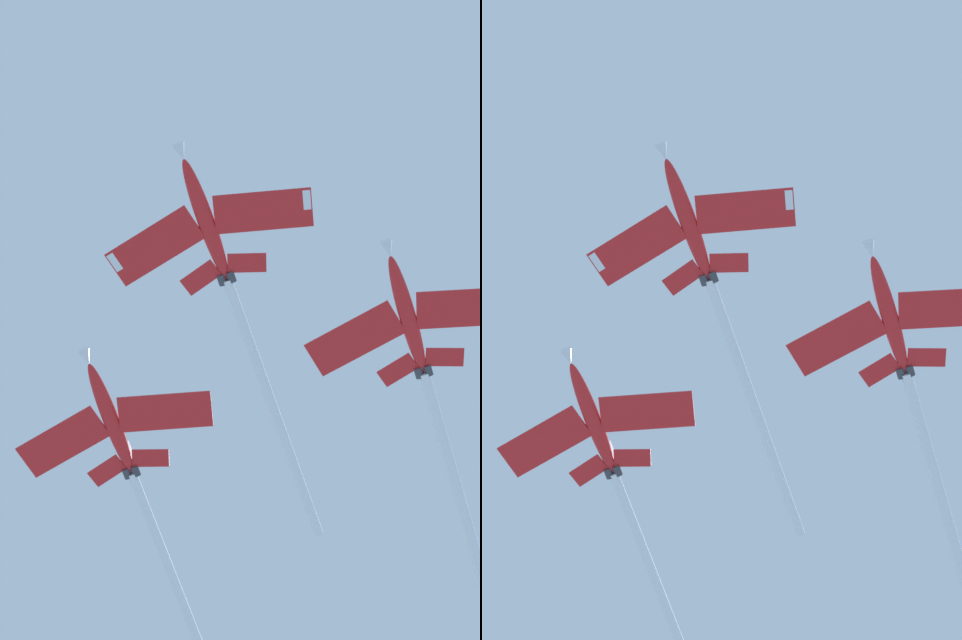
# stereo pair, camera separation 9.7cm
# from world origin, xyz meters

# --- Properties ---
(jet_lead) EXTENTS (40.26, 20.01, 8.27)m
(jet_lead) POSITION_xyz_m (10.96, 23.44, 110.37)
(jet_lead) COLOR red
(jet_left_wing) EXTENTS (40.47, 20.08, 7.86)m
(jet_left_wing) POSITION_xyz_m (24.18, 6.88, 108.12)
(jet_left_wing) COLOR red
(jet_right_wing) EXTENTS (39.24, 20.04, 7.65)m
(jet_right_wing) POSITION_xyz_m (27.51, 36.59, 107.57)
(jet_right_wing) COLOR red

